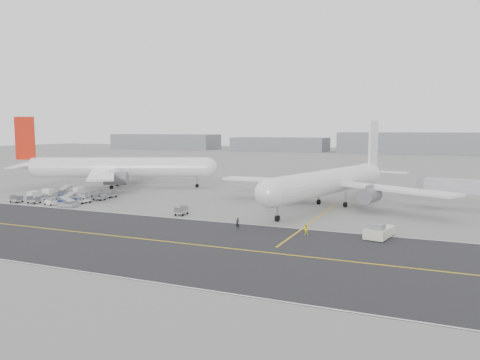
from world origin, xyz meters
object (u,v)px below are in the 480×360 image
at_px(ground_crew_a, 238,223).
at_px(ground_crew_b, 306,229).
at_px(airliner_a, 115,167).
at_px(airliner_b, 332,181).
at_px(jet_bridge, 462,188).
at_px(pushback_tug, 379,232).

xyz_separation_m(ground_crew_a, ground_crew_b, (11.13, 0.19, -0.08)).
height_order(airliner_a, ground_crew_b, airliner_a).
height_order(airliner_a, airliner_b, airliner_a).
bearing_deg(jet_bridge, pushback_tug, -102.57).
relative_size(jet_bridge, ground_crew_a, 9.07).
relative_size(airliner_b, ground_crew_a, 27.83).
height_order(pushback_tug, jet_bridge, jet_bridge).
relative_size(ground_crew_a, ground_crew_b, 1.09).
bearing_deg(airliner_a, jet_bridge, -115.34).
distance_m(airliner_a, ground_crew_b, 72.83).
xyz_separation_m(airliner_a, pushback_tug, (73.55, -33.62, -4.63)).
height_order(pushback_tug, ground_crew_b, pushback_tug).
bearing_deg(pushback_tug, ground_crew_a, -162.58).
bearing_deg(airliner_b, pushback_tug, -50.11).
distance_m(airliner_b, ground_crew_b, 28.80).
height_order(ground_crew_a, ground_crew_b, ground_crew_a).
height_order(airliner_a, jet_bridge, airliner_a).
bearing_deg(ground_crew_a, jet_bridge, 54.01).
height_order(airliner_b, ground_crew_a, airliner_b).
bearing_deg(jet_bridge, airliner_b, -158.96).
relative_size(airliner_a, pushback_tug, 6.49).
bearing_deg(airliner_b, jet_bridge, 26.81).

